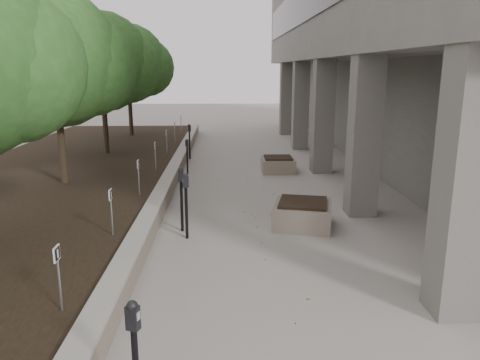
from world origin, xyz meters
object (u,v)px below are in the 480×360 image
object	(u,v)px
crabapple_tree_4	(102,83)
parking_meter_2	(182,200)
parking_meter_5	(190,142)
planter_front	(303,214)
crabapple_tree_3	(57,89)
crabapple_tree_5	(129,80)
parking_meter_3	(186,206)
parking_meter_4	(187,156)
planter_back	(278,164)

from	to	relation	value
crabapple_tree_4	parking_meter_2	bearing A→B (deg)	-65.57
parking_meter_5	planter_front	world-z (taller)	parking_meter_5
crabapple_tree_3	parking_meter_5	size ratio (longest dim) A/B	3.73
planter_front	crabapple_tree_3	bearing A→B (deg)	156.00
crabapple_tree_5	crabapple_tree_3	bearing A→B (deg)	-90.00
crabapple_tree_5	parking_meter_3	xyz separation A→B (m)	(3.87, -13.66, -2.38)
parking_meter_2	parking_meter_5	distance (m)	8.81
crabapple_tree_5	parking_meter_4	world-z (taller)	crabapple_tree_5
parking_meter_5	planter_front	distance (m)	9.16
parking_meter_5	crabapple_tree_5	bearing A→B (deg)	110.12
crabapple_tree_4	parking_meter_3	xyz separation A→B (m)	(3.87, -8.66, -2.38)
crabapple_tree_5	parking_meter_2	bearing A→B (deg)	-74.25
parking_meter_4	planter_back	size ratio (longest dim) A/B	1.06
crabapple_tree_5	parking_meter_3	world-z (taller)	crabapple_tree_5
parking_meter_5	crabapple_tree_3	bearing A→B (deg)	-136.48
crabapple_tree_3	planter_front	world-z (taller)	crabapple_tree_3
parking_meter_3	planter_front	world-z (taller)	parking_meter_3
crabapple_tree_3	planter_front	distance (m)	7.71
parking_meter_2	parking_meter_4	xyz separation A→B (m)	(-0.35, 6.04, -0.13)
parking_meter_2	parking_meter_5	size ratio (longest dim) A/B	1.03
crabapple_tree_5	parking_meter_5	bearing A→B (deg)	-53.46
crabapple_tree_5	parking_meter_2	xyz separation A→B (m)	(3.72, -13.19, -2.37)
parking_meter_4	planter_front	distance (m)	6.60
crabapple_tree_5	parking_meter_3	bearing A→B (deg)	-74.20
crabapple_tree_5	planter_back	distance (m)	10.01
parking_meter_3	parking_meter_5	world-z (taller)	parking_meter_3
parking_meter_5	planter_back	size ratio (longest dim) A/B	1.23
crabapple_tree_4	parking_meter_2	xyz separation A→B (m)	(3.72, -8.19, -2.37)
crabapple_tree_4	parking_meter_4	distance (m)	4.71
parking_meter_2	planter_front	xyz separation A→B (m)	(2.84, 0.27, -0.45)
parking_meter_2	planter_back	bearing A→B (deg)	63.00
parking_meter_4	crabapple_tree_3	bearing A→B (deg)	-133.11
parking_meter_4	parking_meter_5	xyz separation A→B (m)	(-0.12, 2.76, 0.10)
parking_meter_3	crabapple_tree_4	bearing A→B (deg)	100.31
parking_meter_4	planter_front	world-z (taller)	parking_meter_4
parking_meter_4	planter_front	size ratio (longest dim) A/B	0.95
crabapple_tree_4	parking_meter_4	xyz separation A→B (m)	(3.37, -2.15, -2.49)
crabapple_tree_4	planter_front	size ratio (longest dim) A/B	4.11
parking_meter_2	crabapple_tree_5	bearing A→B (deg)	103.76
parking_meter_2	planter_front	size ratio (longest dim) A/B	1.14
parking_meter_3	parking_meter_2	bearing A→B (deg)	93.43
planter_front	parking_meter_5	bearing A→B (deg)	111.20
planter_front	planter_back	xyz separation A→B (m)	(0.08, 6.00, -0.03)
crabapple_tree_5	planter_front	xyz separation A→B (m)	(6.56, -12.92, -2.81)
parking_meter_5	planter_back	world-z (taller)	parking_meter_5
parking_meter_2	crabapple_tree_4	bearing A→B (deg)	112.44
crabapple_tree_4	parking_meter_3	distance (m)	9.78
parking_meter_3	parking_meter_5	size ratio (longest dim) A/B	1.01
crabapple_tree_4	planter_front	bearing A→B (deg)	-50.37
crabapple_tree_5	parking_meter_5	world-z (taller)	crabapple_tree_5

